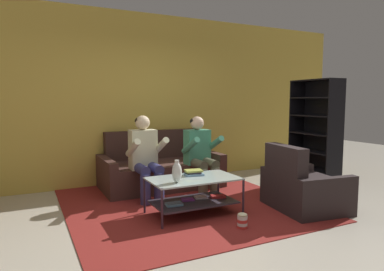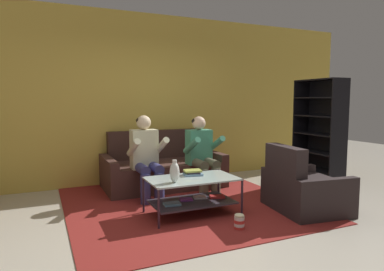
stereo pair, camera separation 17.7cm
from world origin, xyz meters
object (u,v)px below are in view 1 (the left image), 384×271
(coffee_table, at_px, (194,190))
(vase, at_px, (177,172))
(couch, at_px, (160,169))
(person_seated_left, at_px, (145,154))
(popcorn_tub, at_px, (242,221))
(bookshelf, at_px, (315,141))
(person_seated_right, at_px, (200,151))
(book_stack, at_px, (194,173))
(armchair, at_px, (303,189))

(coffee_table, distance_m, vase, 0.42)
(couch, relative_size, vase, 7.13)
(person_seated_left, distance_m, popcorn_tub, 1.78)
(couch, bearing_deg, vase, -104.21)
(bookshelf, bearing_deg, person_seated_right, 165.20)
(couch, distance_m, person_seated_right, 0.82)
(book_stack, xyz_separation_m, bookshelf, (2.39, 0.28, 0.25))
(vase, bearing_deg, popcorn_tub, -43.83)
(vase, xyz_separation_m, book_stack, (0.36, 0.27, -0.09))
(bookshelf, relative_size, popcorn_tub, 9.80)
(vase, bearing_deg, person_seated_left, 91.64)
(book_stack, distance_m, armchair, 1.44)
(person_seated_left, relative_size, coffee_table, 1.09)
(couch, relative_size, popcorn_tub, 10.65)
(vase, bearing_deg, bookshelf, 11.29)
(person_seated_right, xyz_separation_m, vase, (-0.86, -1.05, -0.05))
(vase, distance_m, book_stack, 0.45)
(coffee_table, bearing_deg, person_seated_right, 57.86)
(person_seated_right, relative_size, coffee_table, 1.06)
(vase, relative_size, popcorn_tub, 1.49)
(vase, relative_size, book_stack, 1.00)
(couch, distance_m, armchair, 2.31)
(book_stack, bearing_deg, coffee_table, -117.52)
(armchair, bearing_deg, bookshelf, 38.56)
(couch, bearing_deg, person_seated_right, -53.02)
(coffee_table, xyz_separation_m, popcorn_tub, (0.27, -0.67, -0.22))
(couch, relative_size, bookshelf, 1.09)
(person_seated_left, xyz_separation_m, bookshelf, (2.77, -0.50, 0.09))
(armchair, height_order, popcorn_tub, armchair)
(couch, xyz_separation_m, person_seated_left, (-0.44, -0.59, 0.37))
(couch, distance_m, vase, 1.71)
(person_seated_right, height_order, coffee_table, person_seated_right)
(coffee_table, relative_size, book_stack, 4.13)
(person_seated_right, distance_m, armchair, 1.62)
(popcorn_tub, bearing_deg, person_seated_left, 110.34)
(person_seated_left, height_order, coffee_table, person_seated_left)
(couch, distance_m, bookshelf, 2.61)
(vase, bearing_deg, person_seated_right, 50.61)
(person_seated_left, relative_size, armchair, 1.16)
(vase, bearing_deg, coffee_table, 25.02)
(couch, height_order, person_seated_left, person_seated_left)
(person_seated_right, distance_m, bookshelf, 1.95)
(couch, xyz_separation_m, bookshelf, (2.33, -1.09, 0.46))
(vase, xyz_separation_m, popcorn_tub, (0.56, -0.53, -0.50))
(couch, relative_size, armchair, 1.84)
(coffee_table, distance_m, bookshelf, 2.53)
(couch, xyz_separation_m, vase, (-0.41, -1.63, 0.31))
(person_seated_left, distance_m, coffee_table, 1.03)
(bookshelf, bearing_deg, vase, -168.71)
(book_stack, height_order, popcorn_tub, book_stack)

